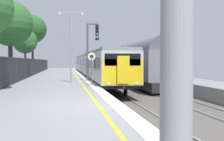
{
  "coord_description": "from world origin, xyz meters",
  "views": [
    {
      "loc": [
        -1.59,
        -10.32,
        1.72
      ],
      "look_at": [
        1.21,
        5.62,
        1.15
      ],
      "focal_mm": 42.63,
      "sensor_mm": 36.0,
      "label": 1
    }
  ],
  "objects_px": {
    "signal_gantry": "(91,45)",
    "platform_lamp_mid": "(71,41)",
    "background_tree_left": "(26,42)",
    "background_tree_back": "(32,30)",
    "freight_train_adjacent_track": "(127,62)",
    "speed_limit_sign": "(92,64)",
    "commuter_train_at_platform": "(92,64)",
    "background_tree_right": "(10,25)"
  },
  "relations": [
    {
      "from": "freight_train_adjacent_track",
      "to": "platform_lamp_mid",
      "type": "distance_m",
      "value": 13.41
    },
    {
      "from": "commuter_train_at_platform",
      "to": "platform_lamp_mid",
      "type": "height_order",
      "value": "platform_lamp_mid"
    },
    {
      "from": "signal_gantry",
      "to": "background_tree_left",
      "type": "xyz_separation_m",
      "value": [
        -7.87,
        16.78,
        1.34
      ]
    },
    {
      "from": "commuter_train_at_platform",
      "to": "background_tree_right",
      "type": "xyz_separation_m",
      "value": [
        -8.98,
        -10.42,
        4.0
      ]
    },
    {
      "from": "background_tree_left",
      "to": "background_tree_back",
      "type": "xyz_separation_m",
      "value": [
        0.14,
        6.46,
        2.44
      ]
    },
    {
      "from": "commuter_train_at_platform",
      "to": "background_tree_back",
      "type": "distance_m",
      "value": 14.04
    },
    {
      "from": "signal_gantry",
      "to": "background_tree_right",
      "type": "xyz_separation_m",
      "value": [
        -7.5,
        3.87,
        2.11
      ]
    },
    {
      "from": "speed_limit_sign",
      "to": "background_tree_left",
      "type": "bearing_deg",
      "value": 109.28
    },
    {
      "from": "platform_lamp_mid",
      "to": "background_tree_left",
      "type": "bearing_deg",
      "value": 108.18
    },
    {
      "from": "speed_limit_sign",
      "to": "background_tree_left",
      "type": "xyz_separation_m",
      "value": [
        -7.5,
        21.44,
        2.99
      ]
    },
    {
      "from": "background_tree_right",
      "to": "background_tree_back",
      "type": "height_order",
      "value": "background_tree_back"
    },
    {
      "from": "background_tree_back",
      "to": "commuter_train_at_platform",
      "type": "bearing_deg",
      "value": -44.19
    },
    {
      "from": "signal_gantry",
      "to": "background_tree_back",
      "type": "bearing_deg",
      "value": 108.4
    },
    {
      "from": "platform_lamp_mid",
      "to": "background_tree_left",
      "type": "relative_size",
      "value": 0.89
    },
    {
      "from": "freight_train_adjacent_track",
      "to": "background_tree_left",
      "type": "bearing_deg",
      "value": 150.68
    },
    {
      "from": "commuter_train_at_platform",
      "to": "speed_limit_sign",
      "type": "distance_m",
      "value": 19.04
    },
    {
      "from": "freight_train_adjacent_track",
      "to": "platform_lamp_mid",
      "type": "height_order",
      "value": "platform_lamp_mid"
    },
    {
      "from": "speed_limit_sign",
      "to": "background_tree_right",
      "type": "relative_size",
      "value": 0.31
    },
    {
      "from": "background_tree_left",
      "to": "background_tree_back",
      "type": "distance_m",
      "value": 6.91
    },
    {
      "from": "commuter_train_at_platform",
      "to": "speed_limit_sign",
      "type": "height_order",
      "value": "commuter_train_at_platform"
    },
    {
      "from": "freight_train_adjacent_track",
      "to": "background_tree_left",
      "type": "distance_m",
      "value": 15.59
    },
    {
      "from": "freight_train_adjacent_track",
      "to": "background_tree_right",
      "type": "height_order",
      "value": "background_tree_right"
    },
    {
      "from": "platform_lamp_mid",
      "to": "background_tree_back",
      "type": "height_order",
      "value": "background_tree_back"
    },
    {
      "from": "signal_gantry",
      "to": "platform_lamp_mid",
      "type": "relative_size",
      "value": 0.88
    },
    {
      "from": "freight_train_adjacent_track",
      "to": "commuter_train_at_platform",
      "type": "bearing_deg",
      "value": 128.65
    },
    {
      "from": "freight_train_adjacent_track",
      "to": "background_tree_back",
      "type": "height_order",
      "value": "background_tree_back"
    },
    {
      "from": "speed_limit_sign",
      "to": "platform_lamp_mid",
      "type": "bearing_deg",
      "value": 116.22
    },
    {
      "from": "commuter_train_at_platform",
      "to": "background_tree_left",
      "type": "height_order",
      "value": "background_tree_left"
    },
    {
      "from": "signal_gantry",
      "to": "commuter_train_at_platform",
      "type": "bearing_deg",
      "value": 84.11
    },
    {
      "from": "speed_limit_sign",
      "to": "background_tree_back",
      "type": "relative_size",
      "value": 0.25
    },
    {
      "from": "signal_gantry",
      "to": "background_tree_left",
      "type": "distance_m",
      "value": 18.58
    },
    {
      "from": "commuter_train_at_platform",
      "to": "background_tree_right",
      "type": "bearing_deg",
      "value": -130.76
    },
    {
      "from": "commuter_train_at_platform",
      "to": "background_tree_left",
      "type": "bearing_deg",
      "value": 165.07
    },
    {
      "from": "speed_limit_sign",
      "to": "platform_lamp_mid",
      "type": "xyz_separation_m",
      "value": [
        -1.37,
        2.79,
        1.85
      ]
    },
    {
      "from": "platform_lamp_mid",
      "to": "background_tree_right",
      "type": "xyz_separation_m",
      "value": [
        -5.76,
        5.75,
        1.9
      ]
    },
    {
      "from": "platform_lamp_mid",
      "to": "speed_limit_sign",
      "type": "bearing_deg",
      "value": -63.78
    },
    {
      "from": "signal_gantry",
      "to": "speed_limit_sign",
      "type": "height_order",
      "value": "signal_gantry"
    },
    {
      "from": "background_tree_left",
      "to": "background_tree_back",
      "type": "bearing_deg",
      "value": 88.77
    },
    {
      "from": "freight_train_adjacent_track",
      "to": "speed_limit_sign",
      "type": "xyz_separation_m",
      "value": [
        -5.85,
        -13.94,
        -0.08
      ]
    },
    {
      "from": "commuter_train_at_platform",
      "to": "speed_limit_sign",
      "type": "xyz_separation_m",
      "value": [
        -1.85,
        -18.95,
        0.25
      ]
    },
    {
      "from": "speed_limit_sign",
      "to": "signal_gantry",
      "type": "bearing_deg",
      "value": 85.46
    },
    {
      "from": "platform_lamp_mid",
      "to": "freight_train_adjacent_track",
      "type": "bearing_deg",
      "value": 57.07
    }
  ]
}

